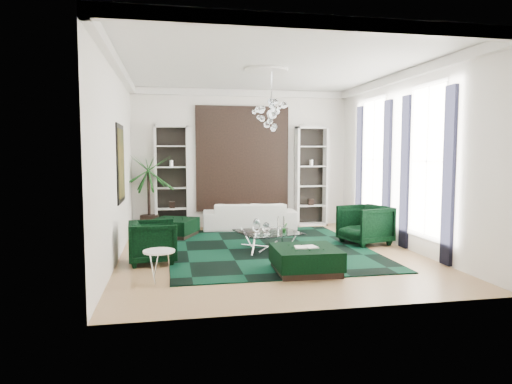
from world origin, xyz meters
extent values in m
cube|color=tan|center=(0.00, 0.00, -0.01)|extent=(6.00, 7.00, 0.02)
cube|color=white|center=(0.00, 0.00, 3.81)|extent=(6.00, 7.00, 0.02)
cube|color=white|center=(0.00, 3.51, 1.90)|extent=(6.00, 0.02, 3.80)
cube|color=white|center=(0.00, -3.51, 1.90)|extent=(6.00, 0.02, 3.80)
cube|color=white|center=(-3.01, 0.00, 1.90)|extent=(0.02, 7.00, 3.80)
cube|color=white|center=(3.01, 0.00, 1.90)|extent=(0.02, 7.00, 3.80)
cylinder|color=white|center=(0.00, 0.30, 3.77)|extent=(0.90, 0.90, 0.05)
cube|color=black|center=(0.00, 3.46, 1.90)|extent=(2.50, 0.06, 2.80)
cube|color=black|center=(-2.97, 0.60, 1.85)|extent=(0.04, 1.30, 1.60)
cube|color=white|center=(2.99, -0.90, 1.90)|extent=(0.03, 1.10, 2.90)
cube|color=black|center=(2.96, -1.68, 1.65)|extent=(0.07, 0.30, 3.25)
cube|color=black|center=(2.96, -0.12, 1.65)|extent=(0.07, 0.30, 3.25)
cube|color=white|center=(2.99, 1.50, 1.90)|extent=(0.03, 1.10, 2.90)
cube|color=black|center=(2.96, 0.72, 1.65)|extent=(0.07, 0.30, 3.25)
cube|color=black|center=(2.96, 2.28, 1.65)|extent=(0.07, 0.30, 3.25)
cube|color=black|center=(0.07, 0.41, 0.01)|extent=(4.20, 5.00, 0.02)
imported|color=silver|center=(0.10, 2.94, 0.36)|extent=(2.55, 1.18, 0.72)
imported|color=black|center=(-2.33, -0.44, 0.40)|extent=(0.94, 0.92, 0.80)
imported|color=black|center=(2.33, 0.47, 0.44)|extent=(1.19, 1.17, 0.89)
cube|color=black|center=(-1.93, 2.18, 0.22)|extent=(1.33, 1.33, 0.44)
cube|color=black|center=(0.30, -1.63, 0.22)|extent=(1.12, 1.12, 0.44)
cube|color=white|center=(0.30, -1.63, 0.45)|extent=(0.39, 0.26, 0.03)
cylinder|color=white|center=(-2.19, -1.73, 0.25)|extent=(0.61, 0.61, 0.49)
imported|color=#174E19|center=(0.33, -0.01, 0.51)|extent=(0.14, 0.12, 0.21)
camera|label=1|loc=(-1.99, -9.10, 2.08)|focal=32.00mm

